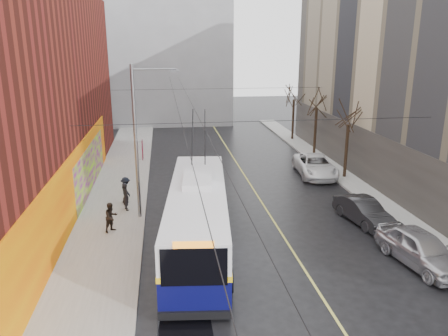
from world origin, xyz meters
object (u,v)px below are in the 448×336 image
Objects in this scene: trolleybus at (198,216)px; pedestrian_a at (126,196)px; parked_car_c at (315,166)px; pedestrian_b at (111,217)px; streetlight_pole at (138,139)px; tree_far at (294,92)px; following_car at (191,176)px; pedestrian_c at (126,190)px; parked_car_b at (364,211)px; tree_mid at (317,99)px; parked_car_a at (421,248)px; tree_near at (349,114)px.

trolleybus is 6.78m from pedestrian_a.
pedestrian_a is at bearing -152.05° from parked_car_c.
trolleybus is 15.24m from parked_car_c.
streetlight_pole is at bearing 5.98° from pedestrian_b.
trolleybus reaches higher than pedestrian_a.
tree_far is 18.88m from following_car.
pedestrian_a is 1.04× the size of pedestrian_c.
parked_car_b is at bearing -47.40° from pedestrian_b.
parked_car_b is (9.75, 1.83, -1.00)m from trolleybus.
pedestrian_b is (-16.71, -14.98, -4.28)m from tree_mid.
tree_far is at bearing 69.22° from trolleybus.
parked_car_c is at bearing -90.24° from pedestrian_a.
pedestrian_a is at bearing 139.43° from parked_car_a.
pedestrian_c is at bearing -18.73° from pedestrian_a.
trolleybus is 7.98m from pedestrian_c.
tree_mid reaches higher than tree_far.
trolleybus is at bearing -55.02° from streetlight_pole.
pedestrian_a is at bearing 34.61° from pedestrian_b.
tree_mid is at bearing 76.69° from parked_car_c.
parked_car_a is (10.16, -3.29, -0.88)m from trolleybus.
tree_far is 1.51× the size of parked_car_b.
following_car is at bearing 61.36° from streetlight_pole.
trolleybus is 7.86× the size of pedestrian_c.
tree_near is 3.83× the size of pedestrian_c.
streetlight_pole is 4.62m from pedestrian_b.
streetlight_pole is at bearing -127.12° from tree_far.
tree_far is 25.15m from pedestrian_a.
tree_near is at bearing 45.98° from trolleybus.
following_car is 6.48m from pedestrian_a.
pedestrian_c is at bearing -147.30° from tree_mid.
trolleybus is at bearing -166.45° from pedestrian_a.
tree_near is 1.31× the size of parked_car_a.
parked_car_c is 14.96m from pedestrian_c.
parked_car_b is (-2.42, -15.42, -4.54)m from tree_mid.
pedestrian_c reaches higher than following_car.
parked_car_a is (13.14, -7.54, -4.01)m from streetlight_pole.
tree_mid is (15.14, 13.00, 0.41)m from streetlight_pole.
trolleybus is at bearing 153.11° from parked_car_a.
pedestrian_c is at bearing 113.74° from streetlight_pole.
parked_car_a reaches higher than parked_car_c.
pedestrian_b is at bearing -128.41° from streetlight_pole.
streetlight_pole reaches higher than tree_far.
trolleybus reaches higher than parked_car_a.
parked_car_a is 0.85× the size of parked_car_c.
tree_far is at bearing 86.54° from parked_car_c.
streetlight_pole is 15.46m from parked_car_c.
streetlight_pole is 16.28m from tree_near.
pedestrian_c is (-0.10, 1.39, -0.03)m from pedestrian_a.
pedestrian_c is (-16.26, -3.44, -3.99)m from tree_near.
pedestrian_b is at bearing -154.47° from tree_near.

